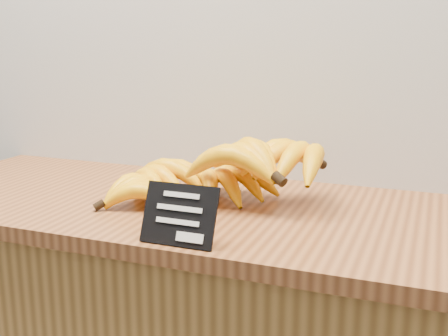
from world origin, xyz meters
TOP-DOWN VIEW (x-y plane):
  - counter_top at (0.04, 2.75)m, footprint 1.50×0.54m
  - chalkboard_sign at (0.03, 2.52)m, footprint 0.13×0.05m
  - banana_pile at (0.01, 2.77)m, footprint 0.54×0.32m

SIDE VIEW (x-z plane):
  - counter_top at x=0.04m, z-range 0.90..0.93m
  - chalkboard_sign at x=0.03m, z-range 0.93..1.03m
  - banana_pile at x=0.01m, z-range 0.93..1.06m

